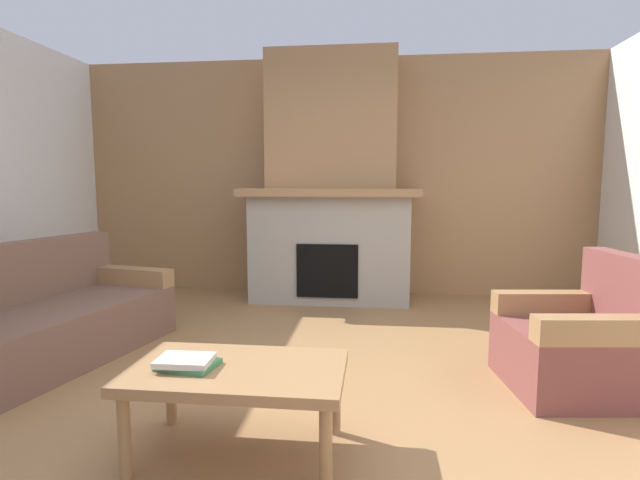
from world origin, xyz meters
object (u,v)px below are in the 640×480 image
at_px(couch, 45,322).
at_px(armchair, 580,343).
at_px(fireplace, 331,194).
at_px(coffee_table, 238,378).

bearing_deg(couch, armchair, -1.41).
distance_m(fireplace, armchair, 2.98).
xyz_separation_m(couch, coffee_table, (1.74, -1.04, 0.09)).
relative_size(couch, armchair, 2.28).
relative_size(armchair, coffee_table, 0.85).
bearing_deg(coffee_table, couch, 149.13).
xyz_separation_m(fireplace, couch, (-1.89, -2.15, -0.88)).
bearing_deg(couch, coffee_table, -30.87).
bearing_deg(coffee_table, fireplace, 87.46).
xyz_separation_m(fireplace, coffee_table, (-0.14, -3.19, -0.79)).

